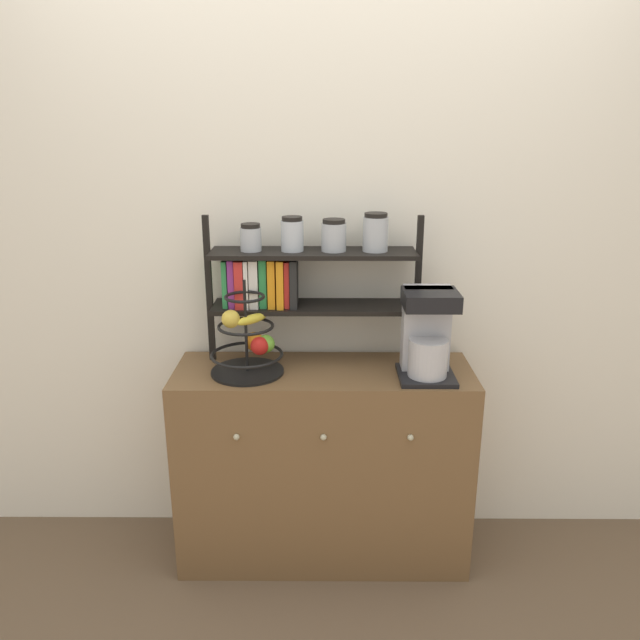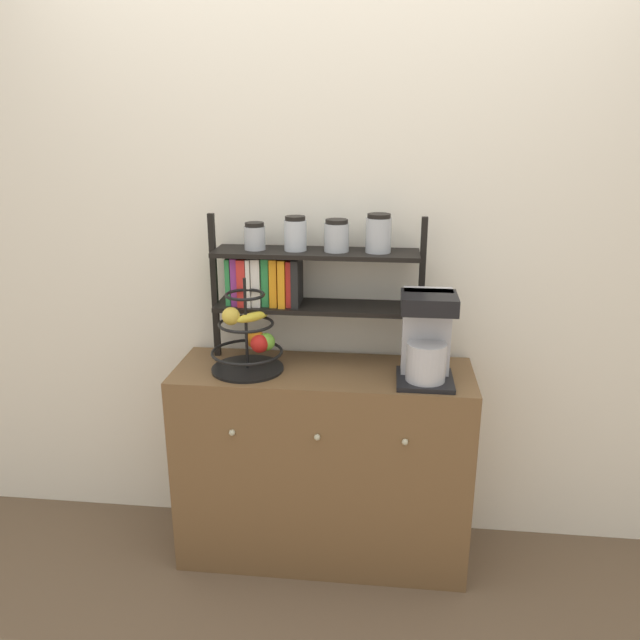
% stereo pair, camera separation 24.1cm
% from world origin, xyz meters
% --- Properties ---
extents(ground_plane, '(12.00, 12.00, 0.00)m').
position_xyz_m(ground_plane, '(0.00, 0.00, 0.00)').
color(ground_plane, brown).
extents(wall_back, '(7.00, 0.05, 2.60)m').
position_xyz_m(wall_back, '(0.00, 0.45, 1.30)').
color(wall_back, silver).
rests_on(wall_back, ground_plane).
extents(sideboard, '(1.19, 0.42, 0.84)m').
position_xyz_m(sideboard, '(0.00, 0.20, 0.42)').
color(sideboard, brown).
rests_on(sideboard, ground_plane).
extents(coffee_maker, '(0.21, 0.22, 0.35)m').
position_xyz_m(coffee_maker, '(0.39, 0.15, 1.01)').
color(coffee_maker, black).
rests_on(coffee_maker, sideboard).
extents(fruit_stand, '(0.29, 0.29, 0.37)m').
position_xyz_m(fruit_stand, '(-0.29, 0.18, 0.97)').
color(fruit_stand, black).
rests_on(fruit_stand, sideboard).
extents(shelf_hutch, '(0.86, 0.20, 0.61)m').
position_xyz_m(shelf_hutch, '(-0.11, 0.32, 1.22)').
color(shelf_hutch, black).
rests_on(shelf_hutch, sideboard).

